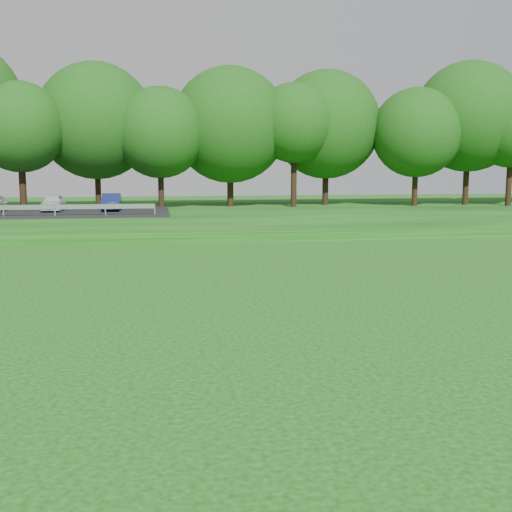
{
  "coord_description": "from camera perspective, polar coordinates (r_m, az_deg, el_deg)",
  "views": [
    {
      "loc": [
        -13.16,
        -13.61,
        3.98
      ],
      "look_at": [
        -10.14,
        4.99,
        1.3
      ],
      "focal_mm": 45.0,
      "sensor_mm": 36.0,
      "label": 1
    }
  ],
  "objects": [
    {
      "name": "berm",
      "position": [
        49.53,
        6.23,
        3.78
      ],
      "size": [
        130.0,
        30.0,
        0.6
      ],
      "primitive_type": "cube",
      "color": "#0F3D0B",
      "rests_on": "ground"
    },
    {
      "name": "walking_path",
      "position": [
        36.31,
        12.1,
        1.65
      ],
      "size": [
        130.0,
        1.6,
        0.04
      ],
      "primitive_type": "cube",
      "color": "gray",
      "rests_on": "ground"
    },
    {
      "name": "treeline",
      "position": [
        53.42,
        5.2,
        12.48
      ],
      "size": [
        104.0,
        7.0,
        15.0
      ],
      "primitive_type": null,
      "color": "#1F4710",
      "rests_on": "berm"
    }
  ]
}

